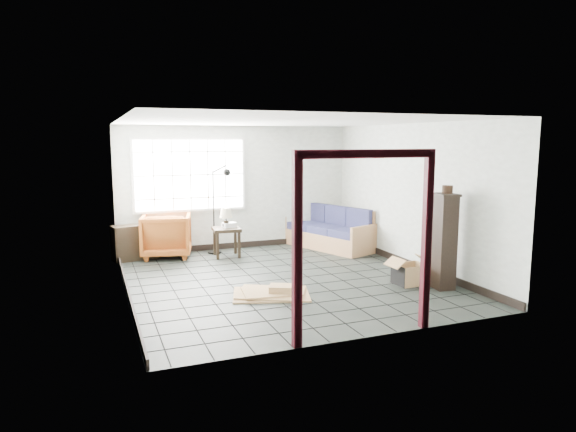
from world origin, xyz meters
name	(u,v)px	position (x,y,z in m)	size (l,w,h in m)	color
ground	(283,279)	(0.00, 0.00, 0.00)	(5.50, 5.50, 0.00)	black
room_shell	(282,179)	(0.00, 0.03, 1.68)	(5.02, 5.52, 2.61)	#A4A9A2
window_panel	(190,175)	(-1.00, 2.70, 1.60)	(2.32, 0.08, 1.52)	silver
doorway_trim	(366,221)	(0.00, -2.70, 1.38)	(1.80, 0.08, 2.20)	#3E0E16
futon_sofa	(331,233)	(1.86, 2.00, 0.32)	(1.42, 2.17, 0.90)	#A26849
armchair	(166,233)	(-1.56, 2.40, 0.48)	(0.93, 0.87, 0.95)	brown
side_table	(227,233)	(-0.44, 1.99, 0.48)	(0.58, 0.58, 0.58)	black
table_lamp	(226,214)	(-0.44, 2.02, 0.86)	(0.28, 0.28, 0.39)	black
projector	(229,225)	(-0.37, 2.04, 0.63)	(0.28, 0.24, 0.09)	silver
floor_lamp	(220,206)	(-0.47, 2.36, 0.97)	(0.51, 0.31, 1.81)	black
console_shelf	(136,242)	(-2.15, 2.40, 0.34)	(0.93, 0.54, 0.68)	black
tall_shelf	(443,240)	(2.15, -1.38, 0.76)	(0.36, 0.44, 1.49)	black
pot	(447,189)	(2.18, -1.38, 1.55)	(0.20, 0.20, 0.12)	black
open_box	(410,274)	(1.82, -1.00, 0.16)	(0.80, 0.41, 0.45)	#A1824E
cardboard_pile	(273,292)	(-0.46, -0.78, 0.04)	(1.31, 1.11, 0.16)	#A1824E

